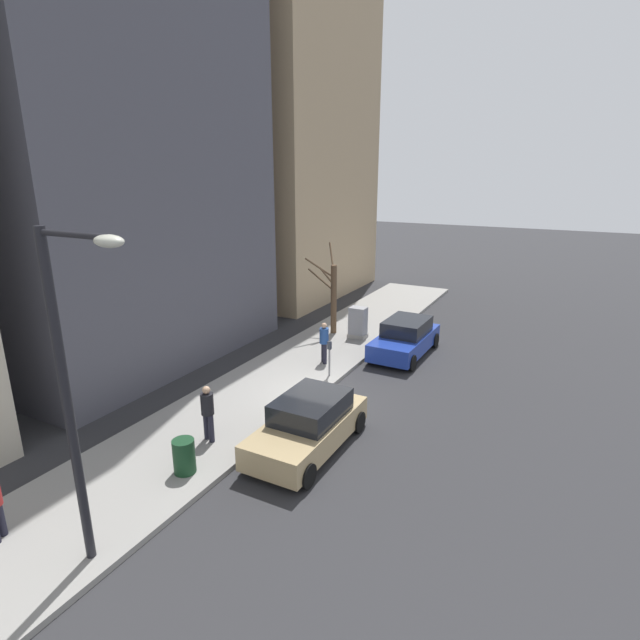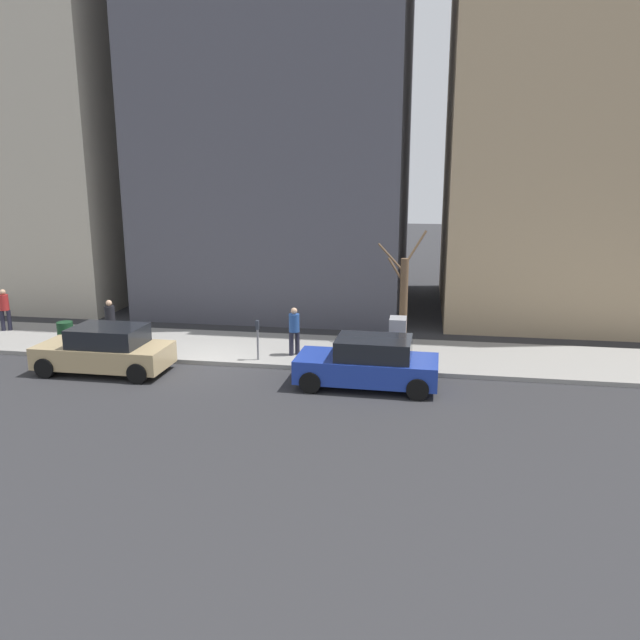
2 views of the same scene
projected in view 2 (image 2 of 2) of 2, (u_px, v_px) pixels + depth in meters
ground_plane at (206, 365)px, 20.81m from camera, size 120.00×120.00×0.00m
sidewalk at (225, 347)px, 22.71m from camera, size 4.00×36.00×0.15m
parked_car_blue at (369, 363)px, 18.59m from camera, size 2.00×4.24×1.52m
parked_car_tan at (105, 350)px, 19.95m from camera, size 1.95×4.21×1.52m
parking_meter at (258, 336)px, 20.74m from camera, size 0.14×0.10×1.35m
utility_box at (397, 339)px, 20.84m from camera, size 0.83×0.61×1.43m
bare_tree at (403, 299)px, 21.87m from camera, size 1.52×1.73×4.18m
trash_bin at (66, 334)px, 22.44m from camera, size 0.56×0.56×0.90m
pedestrian_near_meter at (294, 328)px, 21.29m from camera, size 0.36×0.36×1.66m
pedestrian_midblock at (110, 320)px, 22.54m from camera, size 0.39×0.36×1.66m
pedestrian_far_corner at (4, 307)px, 24.59m from camera, size 0.36×0.37×1.66m
office_tower_left at (583, 69)px, 26.74m from camera, size 11.05×11.05×21.15m
office_block_center at (284, 17)px, 28.47m from camera, size 11.46×11.46×26.37m
office_tower_right at (44, 118)px, 30.26m from camera, size 9.09×9.09×17.68m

